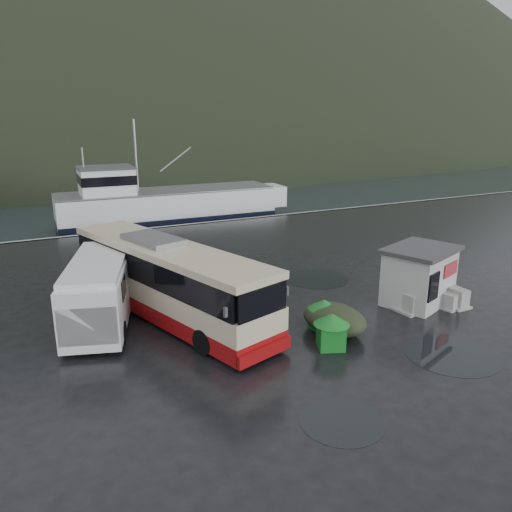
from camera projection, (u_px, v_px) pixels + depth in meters
name	position (u px, v px, depth m)	size (l,w,h in m)	color
ground	(273.00, 325.00, 20.95)	(160.00, 160.00, 0.00)	black
harbor_water	(50.00, 150.00, 115.72)	(300.00, 180.00, 0.02)	black
quay_edge	(150.00, 228.00, 38.18)	(160.00, 0.60, 1.50)	#999993
headland	(48.00, 130.00, 240.57)	(780.00, 540.00, 570.00)	black
coach_bus	(170.00, 315.00, 21.93)	(3.02, 12.06, 3.41)	#C3B293
white_van	(103.00, 323.00, 21.16)	(2.31, 6.74, 2.82)	silver
waste_bin_left	(330.00, 347.00, 18.94)	(0.99, 0.99, 1.38)	#147120
waste_bin_right	(323.00, 329.00, 20.53)	(0.93, 0.93, 1.30)	#147120
dome_tent	(334.00, 332.00, 20.28)	(2.07, 2.89, 1.14)	#262F1C
ticket_kiosk	(416.00, 303.00, 23.36)	(3.42, 2.59, 2.67)	#B9B9B4
jersey_barrier_a	(402.00, 309.00, 22.56)	(0.89, 1.77, 0.89)	#999993
jersey_barrier_b	(442.00, 307.00, 22.88)	(0.73, 1.46, 0.73)	#999993
jersey_barrier_c	(450.00, 304.00, 23.17)	(0.89, 1.77, 0.89)	#999993
fishing_trawler	(168.00, 208.00, 45.95)	(23.04, 5.07, 9.22)	silver
puddles	(368.00, 326.00, 20.80)	(9.28, 14.08, 0.01)	black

